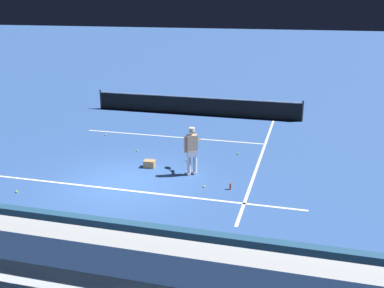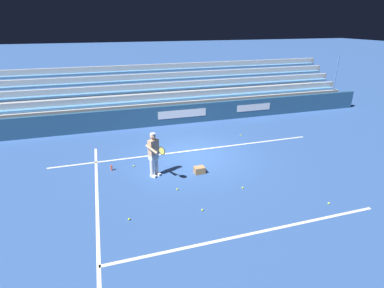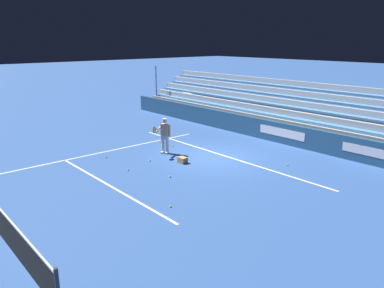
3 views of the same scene
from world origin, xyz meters
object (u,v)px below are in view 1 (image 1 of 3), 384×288
tennis_player (192,150)px  tennis_ball_far_right (204,186)px  ball_box_cardboard (149,164)px  water_bottle (231,186)px  tennis_ball_midcourt (186,160)px  tennis_ball_stray_back (17,192)px  tennis_ball_far_left (186,148)px  tennis_ball_by_box (137,151)px  tennis_ball_near_player (105,135)px  tennis_net (196,106)px  tennis_ball_on_baseline (238,154)px

tennis_player → tennis_ball_far_right: tennis_player is taller
ball_box_cardboard → water_bottle: (3.23, -1.23, -0.02)m
tennis_ball_midcourt → water_bottle: water_bottle is taller
ball_box_cardboard → tennis_ball_stray_back: ball_box_cardboard is taller
tennis_ball_far_left → ball_box_cardboard: bearing=-106.3°
tennis_ball_by_box → water_bottle: 5.15m
tennis_ball_stray_back → water_bottle: 6.86m
tennis_ball_near_player → tennis_ball_by_box: same height
water_bottle → tennis_net: (-3.52, 9.23, 0.38)m
tennis_ball_stray_back → water_bottle: bearing=17.0°
tennis_ball_by_box → tennis_ball_midcourt: bearing=-14.4°
tennis_player → tennis_ball_by_box: (-2.78, 1.85, -0.86)m
tennis_ball_by_box → tennis_ball_far_right: bearing=-39.5°
tennis_player → tennis_net: tennis_player is taller
tennis_ball_on_baseline → tennis_ball_far_right: bearing=-99.1°
tennis_ball_near_player → water_bottle: (6.53, -4.49, 0.08)m
tennis_ball_midcourt → ball_box_cardboard: bearing=-139.1°
tennis_ball_near_player → tennis_net: (3.01, 4.74, 0.46)m
ball_box_cardboard → tennis_ball_near_player: size_ratio=6.06×
ball_box_cardboard → tennis_net: tennis_net is taller
tennis_ball_stray_back → tennis_net: size_ratio=0.01×
tennis_ball_far_left → tennis_ball_midcourt: 1.49m
tennis_ball_on_baseline → tennis_net: 6.64m
tennis_ball_stray_back → tennis_ball_midcourt: 6.14m
tennis_ball_far_right → tennis_ball_far_left: 4.06m
tennis_net → water_bottle: bearing=-69.1°
tennis_ball_near_player → tennis_ball_by_box: bearing=-37.6°
tennis_ball_near_player → tennis_ball_stray_back: same height
tennis_ball_far_left → tennis_net: 5.70m
ball_box_cardboard → tennis_ball_near_player: 4.64m
tennis_ball_near_player → water_bottle: water_bottle is taller
tennis_ball_by_box → tennis_ball_on_baseline: bearing=9.3°
tennis_ball_midcourt → tennis_ball_on_baseline: (1.79, 1.23, 0.00)m
ball_box_cardboard → tennis_ball_by_box: size_ratio=6.06×
tennis_ball_near_player → tennis_ball_far_right: 7.27m
tennis_ball_on_baseline → water_bottle: bearing=-84.9°
tennis_ball_on_baseline → water_bottle: 3.46m
tennis_ball_far_right → tennis_player: bearing=124.0°
ball_box_cardboard → water_bottle: size_ratio=1.82×
tennis_ball_on_baseline → tennis_net: size_ratio=0.01×
ball_box_cardboard → tennis_net: (-0.29, 8.00, 0.36)m
water_bottle → tennis_net: tennis_net is taller
tennis_ball_by_box → tennis_ball_stray_back: bearing=-115.0°
tennis_ball_far_left → tennis_ball_midcourt: same height
water_bottle → tennis_ball_midcourt: bearing=133.4°
tennis_ball_far_right → tennis_ball_stray_back: (-5.69, -1.94, 0.00)m
tennis_ball_near_player → tennis_ball_on_baseline: size_ratio=1.00×
tennis_ball_far_right → tennis_ball_by_box: 4.48m
tennis_ball_near_player → tennis_ball_by_box: 2.79m
tennis_player → tennis_ball_far_left: tennis_player is taller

